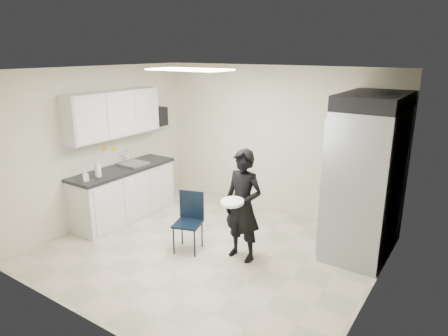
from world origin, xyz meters
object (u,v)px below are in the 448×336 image
Objects in this scene: commercial_fridge at (366,183)px; folding_chair at (188,224)px; man_tuxedo at (243,206)px; lower_counter at (124,194)px.

commercial_fridge is 2.48× the size of folding_chair.
folding_chair is at bearing -145.89° from commercial_fridge.
commercial_fridge is at bearing 44.65° from man_tuxedo.
commercial_fridge reaches higher than man_tuxedo.
man_tuxedo is at bearing 1.40° from folding_chair.
lower_counter is at bearing -178.31° from man_tuxedo.
folding_chair is (-2.10, -1.42, -0.63)m from commercial_fridge.
commercial_fridge is at bearing 15.88° from lower_counter.
folding_chair is 0.53× the size of man_tuxedo.
lower_counter is at bearing -164.12° from commercial_fridge.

